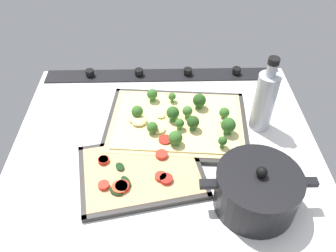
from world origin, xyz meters
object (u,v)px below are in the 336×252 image
Objects in this scene: broccoli_pizza at (178,121)px; baking_tray_back at (141,172)px; veggie_pizza_back at (140,171)px; baking_tray_front at (176,124)px; cooking_pot at (257,190)px; oil_bottle at (265,100)px.

broccoli_pizza is 19.68cm from baking_tray_back.
veggie_pizza_back is (10.01, 17.16, -0.90)cm from broccoli_pizza.
veggie_pizza_back is (9.64, 17.44, 0.75)cm from baking_tray_front.
cooking_pot is (-26.06, 9.43, 3.95)cm from veggie_pizza_back.
broccoli_pizza is 1.54× the size of cooking_pot.
cooking_pot reaches higher than broccoli_pizza.
veggie_pizza_back is at bearing 26.94° from oil_bottle.
baking_tray_front is 19.94cm from veggie_pizza_back.
baking_tray_front is at bearing -38.15° from broccoli_pizza.
baking_tray_front is 1.71cm from broccoli_pizza.
baking_tray_front is 31.84cm from cooking_pot.
broccoli_pizza is at bearing 141.85° from baking_tray_front.
broccoli_pizza is (-0.36, 0.29, 1.64)cm from baking_tray_front.
oil_bottle is at bearing -153.06° from veggie_pizza_back.
cooking_pot is (-16.05, 26.59, 3.06)cm from broccoli_pizza.
oil_bottle reaches higher than veggie_pizza_back.
baking_tray_back is at bearing 61.48° from baking_tray_front.
broccoli_pizza is at bearing -119.86° from baking_tray_back.
broccoli_pizza is at bearing -0.96° from oil_bottle.
oil_bottle reaches higher than baking_tray_front.
veggie_pizza_back is 1.38× the size of oil_bottle.
veggie_pizza_back is (0.24, 0.15, 0.73)cm from baking_tray_back.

